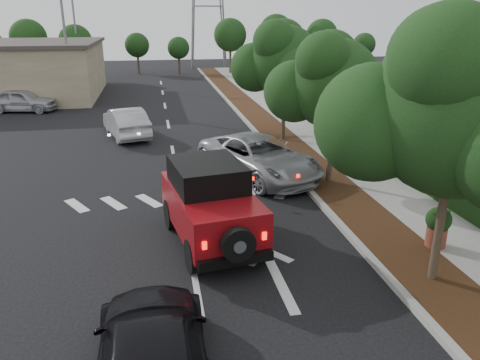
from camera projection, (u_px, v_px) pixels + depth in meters
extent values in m
plane|color=black|center=(197.00, 294.00, 10.79)|extent=(120.00, 120.00, 0.00)
cube|color=#9E9B93|center=(268.00, 146.00, 22.67)|extent=(0.20, 70.00, 0.15)
cube|color=black|center=(288.00, 145.00, 22.85)|extent=(1.80, 70.00, 0.12)
cube|color=gray|center=(325.00, 143.00, 23.17)|extent=(2.00, 70.00, 0.12)
cube|color=black|center=(352.00, 135.00, 23.29)|extent=(0.80, 70.00, 0.80)
cylinder|color=black|center=(171.00, 214.00, 14.01)|extent=(0.44, 0.91, 0.88)
cylinder|color=black|center=(225.00, 207.00, 14.55)|extent=(0.44, 0.91, 0.88)
cylinder|color=black|center=(194.00, 256.00, 11.56)|extent=(0.44, 0.91, 0.88)
cylinder|color=black|center=(258.00, 245.00, 12.10)|extent=(0.44, 0.91, 0.88)
cube|color=maroon|center=(211.00, 209.00, 12.86)|extent=(2.59, 4.31, 1.10)
cube|color=black|center=(207.00, 174.00, 12.85)|extent=(2.14, 2.49, 0.70)
cube|color=maroon|center=(197.00, 193.00, 14.25)|extent=(1.89, 1.39, 0.90)
cube|color=black|center=(236.00, 260.00, 11.14)|extent=(1.88, 0.49, 0.24)
cylinder|color=black|center=(238.00, 245.00, 10.84)|extent=(0.86, 0.37, 0.83)
cube|color=#FF190C|center=(204.00, 246.00, 10.80)|extent=(0.12, 0.06, 0.20)
cube|color=#FF190C|center=(264.00, 236.00, 11.27)|extent=(0.12, 0.06, 0.20)
imported|color=#979A9E|center=(259.00, 157.00, 18.36)|extent=(4.78, 6.31, 1.59)
imported|color=black|center=(152.00, 357.00, 7.79)|extent=(1.98, 4.79, 1.39)
imported|color=#B5B8BD|center=(126.00, 122.00, 24.46)|extent=(2.76, 4.89, 1.53)
imported|color=#ACAFB4|center=(22.00, 100.00, 30.74)|extent=(4.67, 2.61, 1.50)
cylinder|color=brown|center=(436.00, 237.00, 12.69)|extent=(0.54, 0.54, 0.54)
sphere|color=black|center=(439.00, 220.00, 12.52)|extent=(0.68, 0.68, 0.68)
imported|color=black|center=(439.00, 217.00, 12.49)|extent=(0.58, 0.50, 0.64)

